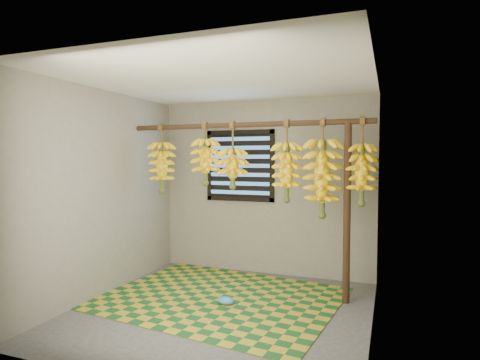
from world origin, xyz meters
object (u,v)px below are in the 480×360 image
at_px(banana_bunch_b, 205,162).
at_px(banana_bunch_e, 322,178).
at_px(plastic_bag, 226,301).
at_px(banana_bunch_a, 162,167).
at_px(support_post, 347,213).
at_px(banana_bunch_d, 287,172).
at_px(banana_bunch_c, 233,168).
at_px(banana_bunch_f, 362,174).
at_px(woven_mat, 219,298).

distance_m(banana_bunch_b, banana_bunch_e, 1.45).
relative_size(plastic_bag, banana_bunch_a, 0.22).
distance_m(plastic_bag, banana_bunch_a, 1.90).
height_order(support_post, banana_bunch_d, banana_bunch_d).
distance_m(plastic_bag, banana_bunch_c, 1.54).
xyz_separation_m(support_post, banana_bunch_f, (0.15, -0.00, 0.43)).
height_order(woven_mat, banana_bunch_e, banana_bunch_e).
distance_m(woven_mat, banana_bunch_b, 1.63).
bearing_deg(banana_bunch_a, woven_mat, -20.62).
bearing_deg(banana_bunch_b, banana_bunch_d, 0.00).
xyz_separation_m(woven_mat, banana_bunch_c, (0.02, 0.36, 1.48)).
bearing_deg(banana_bunch_e, banana_bunch_d, 180.00).
distance_m(plastic_bag, banana_bunch_f, 2.02).
bearing_deg(banana_bunch_a, banana_bunch_f, -0.00).
distance_m(woven_mat, banana_bunch_d, 1.64).
relative_size(support_post, banana_bunch_c, 2.48).
xyz_separation_m(banana_bunch_b, banana_bunch_f, (1.86, -0.00, -0.13)).
bearing_deg(banana_bunch_a, banana_bunch_e, 0.00).
relative_size(plastic_bag, banana_bunch_c, 0.24).
bearing_deg(support_post, plastic_bag, -156.06).
bearing_deg(banana_bunch_e, banana_bunch_f, -0.00).
bearing_deg(woven_mat, banana_bunch_c, 86.19).
height_order(woven_mat, plastic_bag, plastic_bag).
relative_size(banana_bunch_c, banana_bunch_d, 0.85).
distance_m(woven_mat, plastic_bag, 0.24).
xyz_separation_m(plastic_bag, banana_bunch_b, (-0.50, 0.54, 1.51)).
bearing_deg(banana_bunch_b, banana_bunch_f, -0.00).
bearing_deg(banana_bunch_c, banana_bunch_d, 0.00).
bearing_deg(banana_bunch_f, woven_mat, -166.57).
height_order(banana_bunch_c, banana_bunch_e, same).
height_order(plastic_bag, banana_bunch_f, banana_bunch_f).
distance_m(support_post, banana_bunch_d, 0.81).
relative_size(banana_bunch_a, banana_bunch_d, 0.94).
height_order(support_post, banana_bunch_e, banana_bunch_e).
bearing_deg(banana_bunch_e, banana_bunch_a, 180.00).
bearing_deg(plastic_bag, banana_bunch_e, 29.77).
bearing_deg(woven_mat, plastic_bag, -48.83).
relative_size(plastic_bag, banana_bunch_f, 0.20).
xyz_separation_m(banana_bunch_a, banana_bunch_f, (2.49, -0.00, -0.06)).
bearing_deg(banana_bunch_a, banana_bunch_c, -0.00).
relative_size(support_post, banana_bunch_d, 2.11).
relative_size(banana_bunch_b, banana_bunch_e, 0.70).
bearing_deg(woven_mat, banana_bunch_a, 159.38).
height_order(plastic_bag, banana_bunch_a, banana_bunch_a).
relative_size(support_post, banana_bunch_e, 1.81).
relative_size(banana_bunch_d, banana_bunch_f, 0.99).
bearing_deg(woven_mat, banana_bunch_f, 13.43).
height_order(woven_mat, banana_bunch_d, banana_bunch_d).
height_order(support_post, banana_bunch_c, banana_bunch_c).
relative_size(support_post, woven_mat, 0.77).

